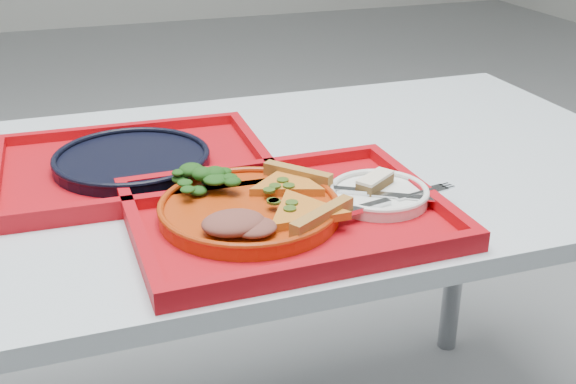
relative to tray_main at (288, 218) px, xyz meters
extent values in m
cube|color=silver|center=(-0.07, 0.21, -0.02)|extent=(1.60, 0.80, 0.03)
cylinder|color=gray|center=(0.65, 0.53, -0.40)|extent=(0.05, 0.05, 0.72)
cube|color=#AC0911|center=(0.00, 0.00, 0.00)|extent=(0.45, 0.36, 0.01)
cube|color=#AC0911|center=(-0.19, 0.26, 0.00)|extent=(0.46, 0.36, 0.01)
cylinder|color=#A8310B|center=(-0.06, 0.01, 0.02)|extent=(0.26, 0.26, 0.02)
cylinder|color=white|center=(0.14, 0.00, 0.01)|extent=(0.15, 0.15, 0.01)
cylinder|color=black|center=(-0.19, 0.26, 0.01)|extent=(0.26, 0.26, 0.02)
ellipsoid|color=black|center=(-0.10, 0.08, 0.05)|extent=(0.09, 0.08, 0.04)
ellipsoid|color=brown|center=(-0.10, -0.06, 0.04)|extent=(0.09, 0.07, 0.03)
cube|color=#4F351A|center=(0.15, 0.02, 0.03)|extent=(0.07, 0.06, 0.01)
cube|color=beige|center=(0.15, 0.02, 0.04)|extent=(0.07, 0.06, 0.00)
cube|color=silver|center=(0.14, -0.01, 0.02)|extent=(0.17, 0.11, 0.01)
cube|color=silver|center=(0.16, -0.04, 0.02)|extent=(0.19, 0.06, 0.01)
camera|label=1|loc=(-0.30, -0.89, 0.47)|focal=45.00mm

